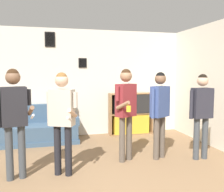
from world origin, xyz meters
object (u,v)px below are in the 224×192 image
person_spectator_far_right (202,108)px  drinking_cup (120,91)px  person_watcher_holding_cup (126,105)px  person_player_foreground_left (14,112)px  couch (41,130)px  bookshelf (131,114)px  person_spectator_near_bookshelf (160,106)px  person_player_foreground_center (62,113)px

person_spectator_far_right → drinking_cup: 2.35m
drinking_cup → person_watcher_holding_cup: bearing=-103.3°
person_player_foreground_left → drinking_cup: (2.30, 2.23, 0.11)m
couch → drinking_cup: bearing=5.7°
bookshelf → person_watcher_holding_cup: 2.09m
couch → person_spectator_near_bookshelf: size_ratio=1.05×
person_player_foreground_center → person_spectator_far_right: bearing=2.5°
couch → person_player_foreground_left: person_player_foreground_left is taller
couch → person_spectator_far_right: bearing=-33.5°
couch → drinking_cup: size_ratio=14.37×
couch → bookshelf: bearing=5.0°
person_spectator_near_bookshelf → person_spectator_far_right: person_spectator_near_bookshelf is taller
person_spectator_far_right → drinking_cup: size_ratio=13.35×
person_player_foreground_left → person_player_foreground_center: size_ratio=1.03×
person_spectator_near_bookshelf → drinking_cup: person_spectator_near_bookshelf is taller
person_player_foreground_left → person_player_foreground_center: person_player_foreground_left is taller
bookshelf → person_player_foreground_left: (-2.58, -2.23, 0.50)m
person_player_foreground_center → person_watcher_holding_cup: person_watcher_holding_cup is taller
person_player_foreground_left → person_player_foreground_center: bearing=-1.6°
couch → drinking_cup: drinking_cup is taller
couch → person_spectator_far_right: (2.94, -1.94, 0.68)m
person_watcher_holding_cup → person_spectator_near_bookshelf: 0.66m
person_player_foreground_center → couch: bearing=100.9°
couch → person_watcher_holding_cup: bearing=-47.5°
person_watcher_holding_cup → person_spectator_far_right: 1.41m
person_player_foreground_center → drinking_cup: (1.60, 2.25, 0.15)m
bookshelf → person_spectator_far_right: size_ratio=0.72×
bookshelf → person_spectator_near_bookshelf: 1.97m
person_spectator_near_bookshelf → person_player_foreground_left: bearing=-172.8°
bookshelf → person_watcher_holding_cup: (-0.73, -1.89, 0.50)m
person_watcher_holding_cup → couch: bearing=132.5°
bookshelf → person_spectator_near_bookshelf: person_spectator_near_bookshelf is taller
person_spectator_near_bookshelf → person_spectator_far_right: size_ratio=1.02×
couch → person_player_foreground_center: 2.21m
person_watcher_holding_cup → person_player_foreground_center: bearing=-162.5°
couch → person_spectator_near_bookshelf: person_spectator_near_bookshelf is taller
person_player_foreground_left → person_spectator_near_bookshelf: (2.51, 0.32, -0.04)m
couch → bookshelf: 2.30m
person_spectator_far_right → person_player_foreground_left: bearing=-178.4°
bookshelf → person_spectator_far_right: person_spectator_far_right is taller
person_spectator_far_right → person_watcher_holding_cup: bearing=169.7°
person_player_foreground_left → person_spectator_far_right: (3.24, 0.09, -0.06)m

